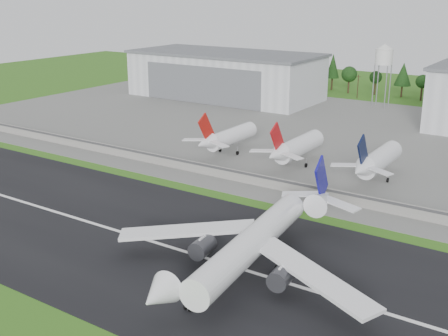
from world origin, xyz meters
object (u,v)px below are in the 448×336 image
Objects in this scene: parked_jet_red_a at (226,137)px; parked_jet_red_b at (294,148)px; parked_jet_navy at (376,161)px; main_airliner at (250,250)px.

parked_jet_red_a is 1.00× the size of parked_jet_red_b.
parked_jet_red_b is at bearing 0.08° from parked_jet_red_a.
parked_jet_red_a is 1.00× the size of parked_jet_navy.
parked_jet_red_b reaches higher than parked_jet_red_a.
main_airliner reaches higher than parked_jet_navy.
main_airliner is 1.89× the size of parked_jet_navy.
parked_jet_red_b is 25.82m from parked_jet_navy.
parked_jet_red_b is 1.00× the size of parked_jet_navy.
parked_jet_navy is (1.82, 67.01, 1.36)m from main_airliner.
parked_jet_navy is at bearing -97.73° from main_airliner.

